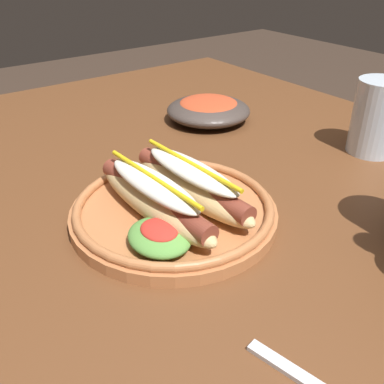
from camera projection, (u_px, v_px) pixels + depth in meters
dining_table at (258, 242)px, 0.69m from camera, size 1.41×0.91×0.74m
hot_dog_plate at (173, 203)px, 0.57m from camera, size 0.27×0.27×0.08m
water_cup at (377, 117)px, 0.74m from camera, size 0.08×0.08×0.13m
side_bowl at (208, 109)px, 0.88m from camera, size 0.17×0.17×0.05m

